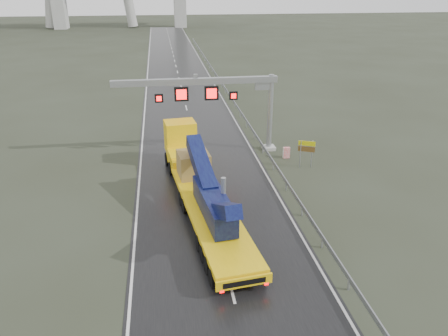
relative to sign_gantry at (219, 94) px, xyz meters
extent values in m
plane|color=#2B2F21|center=(-2.10, -17.99, -5.61)|extent=(400.00, 400.00, 0.00)
cube|color=black|center=(-2.10, 22.01, -5.60)|extent=(11.00, 200.00, 0.02)
cube|color=#A6A6A2|center=(4.80, 0.01, -5.46)|extent=(1.20, 1.20, 0.30)
cylinder|color=gray|center=(4.80, 0.01, -2.01)|extent=(0.48, 0.48, 7.20)
cube|color=gray|center=(-2.10, 0.01, 1.19)|extent=(14.80, 0.55, 0.55)
cube|color=gray|center=(4.00, 0.01, 0.69)|extent=(1.40, 0.35, 0.90)
cube|color=gray|center=(-2.10, 0.01, 1.64)|extent=(0.35, 0.35, 0.35)
cube|color=black|center=(-3.40, -0.04, 0.09)|extent=(1.25, 0.25, 1.25)
cube|color=#FF0C0C|center=(-3.40, -0.18, 0.09)|extent=(0.90, 0.02, 0.90)
cube|color=black|center=(-0.70, -0.04, 0.09)|extent=(1.25, 0.25, 1.25)
cube|color=#FF0C0C|center=(-0.70, -0.18, 0.09)|extent=(0.90, 0.02, 0.90)
cube|color=black|center=(-5.40, -0.04, -0.21)|extent=(0.75, 0.25, 0.75)
cube|color=#FF0C0C|center=(-5.40, -0.18, -0.21)|extent=(0.54, 0.02, 0.54)
cube|color=black|center=(1.30, -0.04, -0.21)|extent=(0.75, 0.25, 0.75)
cube|color=#FF0C0C|center=(1.30, -0.18, -0.21)|extent=(0.54, 0.02, 0.54)
cube|color=yellow|center=(-2.42, -13.33, -4.52)|extent=(4.60, 14.77, 0.36)
cube|color=yellow|center=(-1.55, -20.69, -4.73)|extent=(3.00, 0.48, 0.57)
cube|color=black|center=(-1.54, -20.76, -4.73)|extent=(2.27, 0.29, 0.31)
cube|color=#FF0505|center=(-2.72, -20.91, -5.04)|extent=(0.23, 0.07, 0.12)
cube|color=#FF0505|center=(-0.35, -20.62, -5.04)|extent=(0.23, 0.07, 0.12)
cube|color=yellow|center=(-3.33, -5.70, -4.11)|extent=(2.83, 1.55, 0.52)
cube|color=yellow|center=(-3.53, -4.05, -4.37)|extent=(3.05, 3.41, 1.25)
cube|color=yellow|center=(-3.75, -2.20, -3.12)|extent=(2.82, 2.37, 2.70)
cube|color=black|center=(-3.87, -1.15, -2.81)|extent=(2.38, 0.33, 1.25)
cube|color=#0E0D40|center=(-2.30, -14.36, -3.54)|extent=(2.18, 6.35, 1.45)
cube|color=#0E0D40|center=(-2.73, -10.75, -2.29)|extent=(1.71, 5.80, 2.65)
cube|color=#0E0D40|center=(-1.99, -16.93, -2.60)|extent=(1.41, 4.19, 2.51)
cylinder|color=gray|center=(-1.68, -14.28, -2.60)|extent=(0.35, 0.35, 1.66)
cube|color=olive|center=(-3.06, -7.97, -3.41)|extent=(2.54, 2.54, 1.87)
cylinder|color=black|center=(-1.87, -17.96, -5.09)|extent=(3.11, 1.39, 1.04)
cylinder|color=black|center=(-2.73, -10.75, -5.09)|extent=(3.11, 1.39, 1.04)
cylinder|color=black|center=(-3.72, -2.41, -5.04)|extent=(2.92, 1.46, 1.14)
cylinder|color=gray|center=(6.38, -4.81, -4.38)|extent=(0.08, 0.08, 2.47)
cylinder|color=gray|center=(7.41, -4.81, -4.38)|extent=(0.08, 0.08, 2.47)
cube|color=yellow|center=(6.90, -4.81, -3.40)|extent=(1.34, 0.64, 0.41)
cube|color=brown|center=(6.90, -4.81, -3.92)|extent=(1.34, 0.64, 0.46)
cube|color=red|center=(5.87, -2.41, -5.11)|extent=(0.60, 0.33, 1.01)
camera|label=1|loc=(-5.18, -38.44, 9.39)|focal=35.00mm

